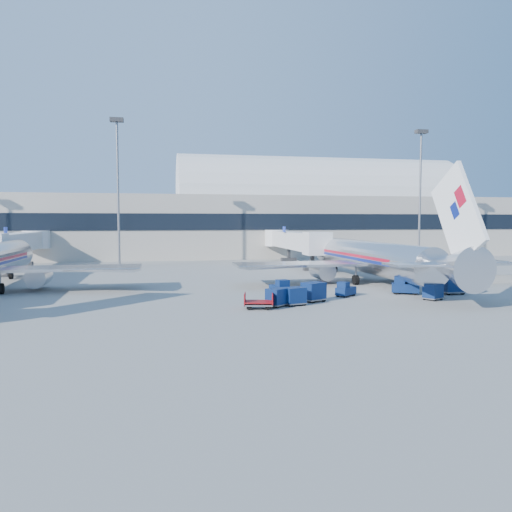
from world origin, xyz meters
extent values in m
plane|color=gray|center=(0.00, 0.00, 0.00)|extent=(260.00, 260.00, 0.00)
cube|color=#B2AA9E|center=(-25.00, 56.00, 6.00)|extent=(170.00, 28.00, 12.00)
cube|color=black|center=(-25.00, 42.05, 7.00)|extent=(170.00, 0.40, 3.00)
cylinder|color=silver|center=(20.00, 56.00, 12.00)|extent=(60.00, 18.00, 18.00)
cylinder|color=silver|center=(10.00, 6.00, 2.90)|extent=(3.80, 28.00, 3.80)
sphere|color=silver|center=(10.00, 20.00, 2.90)|extent=(3.72, 3.72, 3.72)
cone|color=silver|center=(10.00, -11.00, 3.30)|extent=(3.80, 6.00, 3.80)
cube|color=#A30C22|center=(10.00, 7.00, 3.15)|extent=(3.85, 20.16, 0.32)
cube|color=navy|center=(10.00, 7.00, 2.78)|extent=(3.85, 20.16, 0.32)
cube|color=white|center=(10.00, -11.50, 7.70)|extent=(0.35, 7.79, 8.74)
cube|color=silver|center=(10.00, -10.50, 3.50)|extent=(11.00, 3.00, 0.18)
cube|color=silver|center=(10.00, 5.00, 2.30)|extent=(32.00, 5.00, 0.28)
cylinder|color=#B7B7BC|center=(4.50, 6.50, 1.35)|extent=(2.10, 3.80, 2.10)
cylinder|color=#B7B7BC|center=(15.50, 6.50, 1.35)|extent=(2.10, 3.80, 2.10)
cylinder|color=black|center=(10.00, 17.00, 0.45)|extent=(0.40, 0.90, 0.90)
sphere|color=silver|center=(-32.00, 20.00, 2.90)|extent=(3.72, 3.72, 3.72)
cylinder|color=#B7B7BC|center=(-26.50, 6.50, 1.35)|extent=(2.10, 3.80, 2.10)
cylinder|color=black|center=(-32.00, 17.00, 0.45)|extent=(0.40, 0.90, 0.90)
cube|color=silver|center=(7.60, 30.00, 4.00)|extent=(2.70, 24.00, 2.70)
cube|color=silver|center=(7.60, 17.80, 4.00)|extent=(3.40, 3.20, 3.20)
cylinder|color=silver|center=(7.60, 41.50, 4.00)|extent=(4.40, 4.40, 3.00)
cube|color=#2D2D30|center=(7.60, 20.00, 1.80)|extent=(0.50, 0.50, 3.00)
cube|color=#2D2D30|center=(7.60, 20.00, 0.45)|extent=(2.60, 1.00, 0.90)
cube|color=#2D2D30|center=(7.60, 33.00, 1.80)|extent=(0.50, 0.50, 3.00)
cube|color=#2D2D30|center=(7.60, 33.00, 0.45)|extent=(2.60, 1.00, 0.90)
cube|color=navy|center=(6.00, 30.00, 5.80)|extent=(0.12, 1.40, 0.90)
cube|color=silver|center=(-34.40, 30.00, 4.00)|extent=(2.70, 24.00, 2.70)
cylinder|color=silver|center=(-34.40, 41.50, 4.00)|extent=(4.40, 4.40, 3.00)
cube|color=#2D2D30|center=(-34.40, 33.00, 1.80)|extent=(0.50, 0.50, 3.00)
cube|color=#2D2D30|center=(-34.40, 33.00, 0.45)|extent=(2.60, 1.00, 0.90)
cube|color=navy|center=(-36.00, 30.00, 5.80)|extent=(0.12, 1.40, 0.90)
cylinder|color=slate|center=(-20.00, 30.00, 11.00)|extent=(0.36, 0.36, 22.00)
cube|color=#2D2D30|center=(-20.00, 30.00, 22.30)|extent=(2.00, 1.20, 0.60)
cylinder|color=slate|center=(30.00, 30.00, 11.00)|extent=(0.36, 0.36, 22.00)
cube|color=#2D2D30|center=(30.00, 30.00, 22.30)|extent=(2.00, 1.20, 0.60)
cube|color=#9E9E96|center=(18.00, 2.00, 0.45)|extent=(3.00, 0.55, 0.90)
cube|color=#9E9E96|center=(21.30, 2.00, 0.45)|extent=(3.00, 0.55, 0.90)
cube|color=#9E9E96|center=(24.60, 2.00, 0.45)|extent=(3.00, 0.55, 0.90)
cube|color=#091D4A|center=(3.14, -4.33, 0.52)|extent=(2.36, 2.19, 0.70)
cube|color=#091D4A|center=(2.77, -4.62, 1.08)|extent=(1.24, 1.26, 0.66)
cylinder|color=black|center=(3.46, -3.53, 0.26)|extent=(0.54, 0.49, 0.53)
cube|color=#091D4A|center=(9.38, -4.11, 0.62)|extent=(2.88, 2.30, 0.84)
cube|color=#091D4A|center=(8.87, -3.87, 1.29)|extent=(1.40, 1.45, 0.78)
cylinder|color=black|center=(10.40, -4.06, 0.31)|extent=(0.67, 0.50, 0.63)
cube|color=#091D4A|center=(-2.96, -2.98, 0.59)|extent=(1.71, 2.68, 0.81)
cube|color=#091D4A|center=(-2.85, -3.51, 1.24)|extent=(1.25, 1.16, 0.75)
cylinder|color=black|center=(-3.60, -2.23, 0.30)|extent=(0.35, 0.64, 0.60)
cube|color=#091D4A|center=(-0.83, -6.72, 0.97)|extent=(2.28, 2.09, 1.48)
cube|color=slate|center=(-0.83, -6.72, 0.22)|extent=(2.39, 2.18, 0.10)
cylinder|color=black|center=(-0.44, -5.90, 0.20)|extent=(0.44, 0.33, 0.41)
cube|color=#091D4A|center=(-3.03, -8.32, 0.87)|extent=(1.92, 1.66, 1.33)
cube|color=slate|center=(-3.03, -8.32, 0.20)|extent=(2.03, 1.73, 0.09)
cylinder|color=black|center=(-2.54, -7.66, 0.18)|extent=(0.39, 0.24, 0.37)
cube|color=#091D4A|center=(-4.62, -8.59, 0.87)|extent=(2.08, 2.02, 1.32)
cube|color=slate|center=(-4.62, -8.59, 0.20)|extent=(2.18, 2.11, 0.09)
cylinder|color=black|center=(-4.43, -7.80, 0.18)|extent=(0.38, 0.34, 0.37)
cube|color=#091D4A|center=(10.02, -7.99, 0.83)|extent=(1.98, 1.85, 1.27)
cube|color=slate|center=(10.02, -7.99, 0.19)|extent=(2.08, 1.93, 0.09)
cylinder|color=black|center=(10.32, -7.27, 0.18)|extent=(0.37, 0.30, 0.35)
cube|color=#091D4A|center=(13.85, -5.01, 1.03)|extent=(2.00, 1.58, 1.58)
cube|color=slate|center=(13.85, -5.01, 0.24)|extent=(2.11, 1.64, 0.11)
cylinder|color=black|center=(14.59, -4.39, 0.22)|extent=(0.44, 0.19, 0.43)
cube|color=slate|center=(-6.36, -9.39, 0.37)|extent=(2.64, 2.07, 0.13)
cube|color=maroon|center=(-6.36, -9.39, 0.59)|extent=(2.65, 2.12, 0.09)
cylinder|color=black|center=(-5.50, -8.98, 0.21)|extent=(0.45, 0.26, 0.43)
camera|label=1|loc=(-14.45, -48.63, 7.11)|focal=35.00mm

